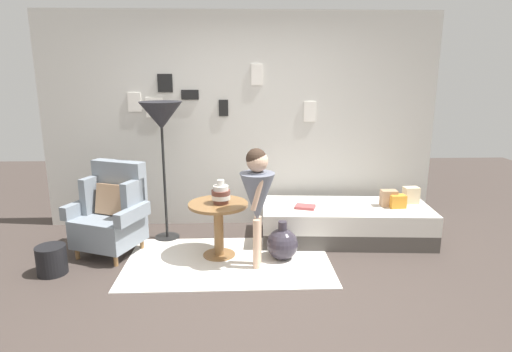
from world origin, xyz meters
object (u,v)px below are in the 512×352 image
at_px(daybed, 345,222).
at_px(floor_lamp, 161,120).
at_px(vase_striped, 221,194).
at_px(magazine_basket, 52,260).
at_px(demijohn_near, 282,244).
at_px(side_table, 218,218).
at_px(book_on_daybed, 305,207).
at_px(person_child, 257,192).
at_px(armchair, 112,213).

xyz_separation_m(daybed, floor_lamp, (-2.07, 0.10, 1.19)).
bearing_deg(vase_striped, daybed, 17.25).
height_order(vase_striped, floor_lamp, floor_lamp).
distance_m(daybed, floor_lamp, 2.39).
bearing_deg(magazine_basket, demijohn_near, 6.11).
bearing_deg(magazine_basket, vase_striped, 11.53).
height_order(demijohn_near, magazine_basket, demijohn_near).
xyz_separation_m(side_table, floor_lamp, (-0.63, 0.53, 0.96)).
height_order(daybed, book_on_daybed, book_on_daybed).
height_order(floor_lamp, person_child, floor_lamp).
relative_size(book_on_daybed, demijohn_near, 0.53).
xyz_separation_m(demijohn_near, magazine_basket, (-2.25, -0.24, -0.03)).
bearing_deg(vase_striped, side_table, 158.21).
bearing_deg(person_child, armchair, 163.96).
bearing_deg(book_on_daybed, daybed, 7.49).
bearing_deg(vase_striped, floor_lamp, 140.65).
bearing_deg(vase_striped, armchair, 171.37).
bearing_deg(book_on_daybed, armchair, -174.60).
bearing_deg(person_child, daybed, 33.65).
height_order(daybed, magazine_basket, daybed).
height_order(vase_striped, demijohn_near, vase_striped).
xyz_separation_m(armchair, magazine_basket, (-0.45, -0.51, -0.30)).
distance_m(floor_lamp, person_child, 1.44).
bearing_deg(armchair, magazine_basket, -131.73).
bearing_deg(daybed, side_table, -163.53).
height_order(side_table, floor_lamp, floor_lamp).
bearing_deg(vase_striped, demijohn_near, -8.16).
bearing_deg(daybed, floor_lamp, 177.15).
relative_size(vase_striped, magazine_basket, 0.89).
xyz_separation_m(side_table, book_on_daybed, (0.96, 0.36, -0.01)).
height_order(armchair, magazine_basket, armchair).
distance_m(demijohn_near, magazine_basket, 2.26).
relative_size(armchair, side_table, 1.57).
bearing_deg(floor_lamp, armchair, -144.19).
bearing_deg(demijohn_near, daybed, 33.93).
height_order(vase_striped, person_child, person_child).
relative_size(armchair, floor_lamp, 0.61).
bearing_deg(magazine_basket, person_child, 1.98).
bearing_deg(daybed, person_child, -146.35).
distance_m(vase_striped, magazine_basket, 1.74).
bearing_deg(magazine_basket, book_on_daybed, 15.47).
xyz_separation_m(daybed, person_child, (-1.05, -0.70, 0.57)).
bearing_deg(book_on_daybed, magazine_basket, -164.53).
relative_size(armchair, magazine_basket, 3.46).
distance_m(side_table, magazine_basket, 1.65).
relative_size(daybed, person_child, 1.62).
xyz_separation_m(person_child, demijohn_near, (0.27, 0.17, -0.61)).
bearing_deg(vase_striped, person_child, -36.04).
distance_m(side_table, book_on_daybed, 1.03).
xyz_separation_m(person_child, book_on_daybed, (0.57, 0.64, -0.36)).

